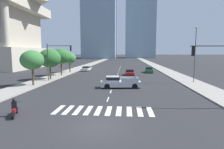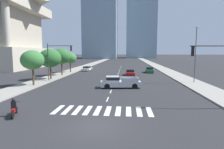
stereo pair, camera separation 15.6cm
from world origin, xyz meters
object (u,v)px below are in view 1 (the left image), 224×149
Objects in this scene: sedan_white_1 at (86,69)px; street_lamp_east at (195,51)px; motorcycle_lead at (15,109)px; sedan_red_0 at (130,73)px; street_tree_third at (61,56)px; street_tree_fourth at (70,58)px; street_tree_nearest at (32,60)px; street_tree_second at (50,58)px; pickup_truck at (119,82)px; sedan_green_2 at (149,70)px; traffic_signal_far at (56,55)px; traffic_signal_near at (220,62)px.

sedan_white_1 is 29.70m from street_lamp_east.
motorcycle_lead is 0.46× the size of sedan_red_0.
street_tree_fourth is at bearing 90.00° from street_tree_third.
street_tree_second reaches higher than street_tree_nearest.
street_tree_third is at bearing -82.47° from sedan_red_0.
sedan_green_2 is (6.83, 20.95, -0.20)m from pickup_truck.
traffic_signal_far is at bearing -10.76° from motorcycle_lead.
motorcycle_lead is 36.63m from sedan_green_2.
motorcycle_lead is at bearing -80.88° from street_tree_fourth.
street_tree_second is (-0.00, 6.53, 0.07)m from street_tree_nearest.
traffic_signal_far is 1.34× the size of street_tree_fourth.
pickup_truck is (7.79, 12.65, 0.23)m from motorcycle_lead.
street_tree_third reaches higher than pickup_truck.
sedan_red_0 is at bearing 37.96° from traffic_signal_far.
pickup_truck is 1.23× the size of sedan_white_1.
traffic_signal_near reaches higher than street_tree_fourth.
traffic_signal_far is 1.23× the size of street_tree_nearest.
traffic_signal_far reaches higher than street_tree_third.
street_tree_second reaches higher than sedan_white_1.
sedan_green_2 is 0.49× the size of street_lamp_east.
motorcycle_lead is at bearing -171.64° from sedan_white_1.
traffic_signal_near reaches higher than street_tree_second.
motorcycle_lead is 0.46× the size of sedan_green_2.
sedan_red_0 is 0.76× the size of street_tree_third.
street_tree_nearest is (-12.90, 0.45, 3.11)m from pickup_truck.
sedan_green_2 is (16.65, -3.38, 0.06)m from sedan_white_1.
sedan_green_2 is at bearing 22.05° from street_tree_third.
sedan_white_1 is 1.07× the size of sedan_green_2.
street_tree_third reaches higher than sedan_green_2.
street_tree_nearest is at bearing -8.06° from pickup_truck.
street_lamp_east reaches higher than traffic_signal_far.
street_tree_nearest is (-5.11, 13.09, 3.34)m from motorcycle_lead.
sedan_green_2 is (4.92, 5.82, 0.04)m from sedan_red_0.
sedan_green_2 is at bearing 46.10° from street_tree_nearest.
sedan_green_2 reaches higher than sedan_white_1.
traffic_signal_near is at bearing -51.71° from street_tree_fourth.
sedan_red_0 is 17.24m from street_tree_second.
motorcycle_lead is 0.42× the size of street_tree_fourth.
sedan_green_2 is 17.46m from street_lamp_east.
street_tree_nearest is at bearing -40.09° from sedan_green_2.
sedan_white_1 is 17.95m from street_tree_second.
street_tree_third is at bearing -64.15° from sedan_green_2.
motorcycle_lead reaches higher than sedan_red_0.
street_lamp_east reaches higher than pickup_truck.
pickup_truck is at bearing -152.81° from sedan_white_1.
street_tree_nearest is 12.52m from street_tree_third.
street_tree_fourth is (-22.37, 28.34, -0.57)m from traffic_signal_near.
street_tree_third is 1.19× the size of street_tree_fourth.
street_tree_second is (-5.11, 19.62, 3.41)m from motorcycle_lead.
street_tree_third is (0.00, 5.98, 0.23)m from street_tree_second.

